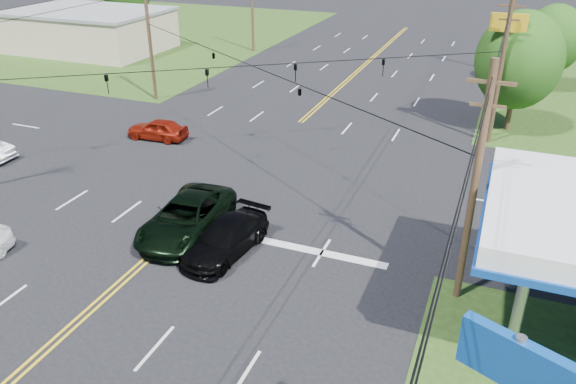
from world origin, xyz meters
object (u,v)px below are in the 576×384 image
at_px(pole_se, 475,185).
at_px(tree_right_a, 519,60).
at_px(pole_right_far, 512,17).
at_px(suv_black, 226,239).
at_px(retail_nw, 89,31).
at_px(pole_ne, 501,69).
at_px(tree_right_b, 553,39).
at_px(pole_left_far, 252,2).
at_px(pickup_dkgreen, 187,217).
at_px(pole_nw, 150,38).

relative_size(pole_se, tree_right_a, 1.16).
xyz_separation_m(pole_right_far, suv_black, (-10.00, -37.54, -4.43)).
distance_m(retail_nw, pole_se, 53.09).
relative_size(pole_se, pole_ne, 1.00).
bearing_deg(pole_se, tree_right_b, 83.95).
bearing_deg(suv_black, pole_left_far, 120.56).
bearing_deg(pole_se, pole_left_far, 125.10).
distance_m(retail_nw, pickup_dkgreen, 43.28).
distance_m(pickup_dkgreen, suv_black, 2.65).
distance_m(retail_nw, pole_left_far, 18.30).
height_order(retail_nw, tree_right_b, tree_right_b).
xyz_separation_m(retail_nw, tree_right_a, (44.00, -10.00, 2.87)).
bearing_deg(tree_right_a, pole_se, -92.73).
bearing_deg(suv_black, pole_ne, 69.14).
relative_size(retail_nw, pole_ne, 1.68).
height_order(pole_ne, pole_left_far, pole_left_far).
xyz_separation_m(pole_ne, suv_black, (-10.00, -18.54, -4.18)).
distance_m(pole_se, pole_left_far, 45.22).
bearing_deg(retail_nw, tree_right_b, 2.46).
bearing_deg(pole_se, tree_right_a, 87.27).
distance_m(pole_nw, pickup_dkgreen, 22.62).
distance_m(pole_nw, suv_black, 24.85).
bearing_deg(pickup_dkgreen, tree_right_a, 52.67).
distance_m(pole_left_far, tree_right_b, 29.79).
relative_size(tree_right_a, suv_black, 1.61).
height_order(pole_ne, pole_right_far, pole_right_far).
bearing_deg(tree_right_a, pole_nw, -173.66).
bearing_deg(pole_nw, pole_right_far, 36.16).
distance_m(tree_right_b, pickup_dkgreen, 36.55).
distance_m(pole_ne, pickup_dkgreen, 22.03).
height_order(pickup_dkgreen, suv_black, pickup_dkgreen).
bearing_deg(pole_nw, pole_ne, 0.00).
distance_m(pole_nw, pole_right_far, 32.20).
xyz_separation_m(pole_right_far, pickup_dkgreen, (-12.50, -36.69, -4.30)).
distance_m(tree_right_b, suv_black, 36.32).
distance_m(retail_nw, pole_ne, 45.02).
bearing_deg(pole_se, pickup_dkgreen, 178.57).
bearing_deg(suv_black, tree_right_b, 75.55).
bearing_deg(tree_right_b, pickup_dkgreen, -116.08).
bearing_deg(suv_black, tree_right_a, 70.43).
relative_size(tree_right_a, pickup_dkgreen, 1.31).
relative_size(pole_right_far, tree_right_b, 1.41).
xyz_separation_m(pole_nw, tree_right_a, (27.00, 3.00, -0.05)).
bearing_deg(pickup_dkgreen, retail_nw, 130.62).
bearing_deg(pole_ne, retail_nw, 163.18).
height_order(pole_nw, tree_right_b, pole_nw).
distance_m(pole_left_far, tree_right_a, 31.39).
xyz_separation_m(pole_left_far, tree_right_b, (29.50, -4.00, -0.95)).
bearing_deg(pole_right_far, pole_ne, -90.00).
height_order(pole_se, suv_black, pole_se).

